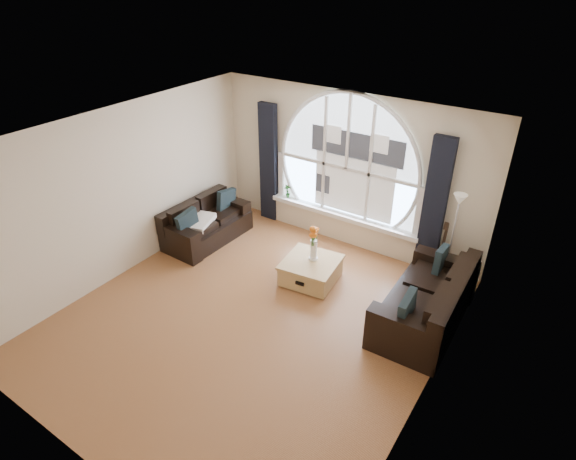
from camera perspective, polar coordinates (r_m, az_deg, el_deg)
The scene contains 21 objects.
ground at distance 6.98m, azimuth -4.18°, elevation -10.59°, with size 5.00×5.50×0.01m, color brown.
ceiling at distance 5.61m, azimuth -5.21°, elevation 10.79°, with size 5.00×5.50×0.01m, color silver.
wall_back at distance 8.27m, azimuth 7.20°, elevation 7.17°, with size 5.00×0.01×2.70m, color beige.
wall_front at distance 4.83m, azimuth -25.85°, elevation -15.20°, with size 5.00×0.01×2.70m, color beige.
wall_left at distance 7.83m, azimuth -19.28°, elevation 4.27°, with size 0.01×5.50×2.70m, color beige.
wall_right at distance 5.27m, azimuth 17.62°, elevation -8.90°, with size 0.01×5.50×2.70m, color beige.
attic_slope at distance 4.80m, azimuth 16.07°, elevation 1.58°, with size 0.92×5.50×0.72m, color silver.
arched_window at distance 8.14m, azimuth 7.23°, elevation 8.88°, with size 2.60×0.06×2.15m, color silver.
window_sill at distance 8.55m, azimuth 6.54°, elevation 1.77°, with size 2.90×0.22×0.08m, color white.
window_frame at distance 8.12m, azimuth 7.13°, elevation 8.82°, with size 2.76×0.08×2.15m, color white.
neighbor_house at distance 8.12m, azimuth 8.07°, elevation 7.80°, with size 1.70×0.02×1.50m, color silver.
curtain_left at distance 9.02m, azimuth -2.35°, elevation 8.01°, with size 0.35×0.12×2.30m, color black.
curtain_right at distance 7.74m, azimuth 17.24°, elevation 2.68°, with size 0.35×0.12×2.30m, color black.
sofa_left at distance 8.69m, azimuth -9.78°, elevation 1.17°, with size 0.81×1.62×0.72m, color black.
sofa_right at distance 6.93m, azimuth 16.25°, elevation -8.04°, with size 0.96×1.91×0.85m, color black.
coffee_chest at distance 7.59m, azimuth 2.77°, elevation -4.80°, with size 0.84×0.84×0.41m, color #A7844D.
throw_blanket at distance 8.49m, azimuth -11.07°, elevation 1.08°, with size 0.55×0.55×0.10m, color silver.
vase_flowers at distance 7.34m, azimuth 3.15°, elevation -0.98°, with size 0.24×0.24×0.70m, color white.
floor_lamp at distance 7.56m, azimuth 19.09°, elevation -1.39°, with size 0.24×0.24×1.60m, color #B2B2B2.
guitar at distance 7.89m, azimuth 18.22°, elevation -2.17°, with size 0.36×0.24×1.06m, color brown.
potted_plant at distance 9.00m, azimuth -0.05°, elevation 4.74°, with size 0.14×0.10×0.27m, color #1E6023.
Camera 1 is at (3.35, -4.10, 4.55)m, focal length 29.47 mm.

